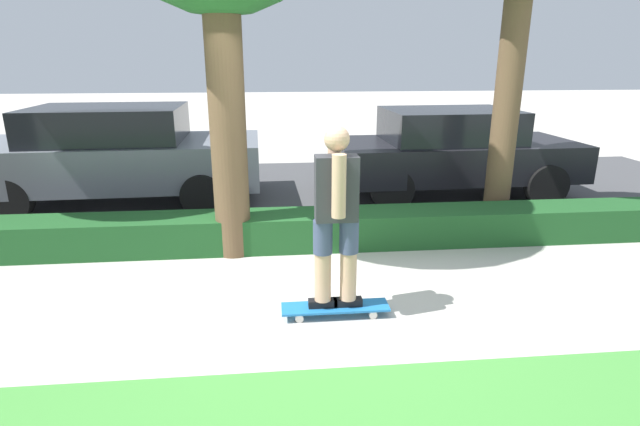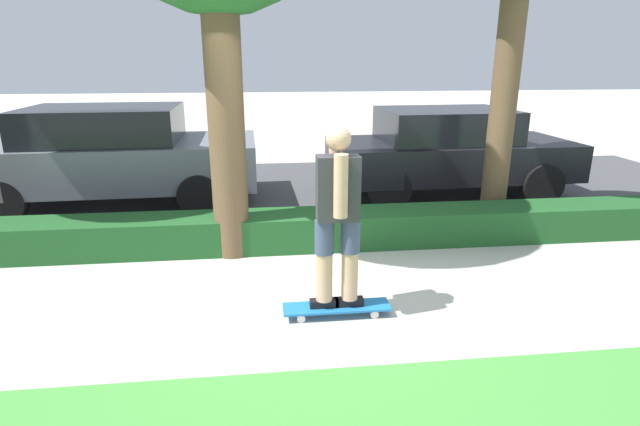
{
  "view_description": "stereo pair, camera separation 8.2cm",
  "coord_description": "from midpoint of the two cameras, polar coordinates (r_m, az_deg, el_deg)",
  "views": [
    {
      "loc": [
        -0.43,
        -4.22,
        2.26
      ],
      "look_at": [
        0.04,
        0.6,
        0.74
      ],
      "focal_mm": 28.0,
      "sensor_mm": 36.0,
      "label": 1
    },
    {
      "loc": [
        -0.51,
        -4.21,
        2.26
      ],
      "look_at": [
        0.04,
        0.6,
        0.74
      ],
      "focal_mm": 28.0,
      "sensor_mm": 36.0,
      "label": 2
    }
  ],
  "objects": [
    {
      "name": "street_asphalt",
      "position": [
        8.73,
        -2.31,
        2.43
      ],
      "size": [
        15.68,
        5.0,
        0.01
      ],
      "color": "#474749",
      "rests_on": "ground_plane"
    },
    {
      "name": "hedge_row",
      "position": [
        6.19,
        -0.91,
        -1.89
      ],
      "size": [
        15.68,
        0.6,
        0.43
      ],
      "color": "#1E5123",
      "rests_on": "ground_plane"
    },
    {
      "name": "parked_car_middle",
      "position": [
        8.7,
        15.16,
        6.89
      ],
      "size": [
        4.04,
        1.88,
        1.44
      ],
      "rotation": [
        0.0,
        0.0,
        0.03
      ],
      "color": "black",
      "rests_on": "ground_plane"
    },
    {
      "name": "skateboard",
      "position": [
        4.63,
        2.27,
        -10.75
      ],
      "size": [
        0.98,
        0.24,
        0.09
      ],
      "color": "#1E6BAD",
      "rests_on": "ground_plane"
    },
    {
      "name": "ground_plane",
      "position": [
        4.81,
        0.7,
        -10.62
      ],
      "size": [
        60.0,
        60.0,
        0.0
      ],
      "primitive_type": "plane",
      "color": "#BCB7AD"
    },
    {
      "name": "parked_car_front",
      "position": [
        8.58,
        -21.8,
        6.33
      ],
      "size": [
        4.41,
        2.01,
        1.53
      ],
      "rotation": [
        0.0,
        0.0,
        0.03
      ],
      "color": "slate",
      "rests_on": "ground_plane"
    },
    {
      "name": "skater_person",
      "position": [
        4.28,
        2.41,
        -0.23
      ],
      "size": [
        0.49,
        0.42,
        1.63
      ],
      "color": "black",
      "rests_on": "skateboard"
    }
  ]
}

